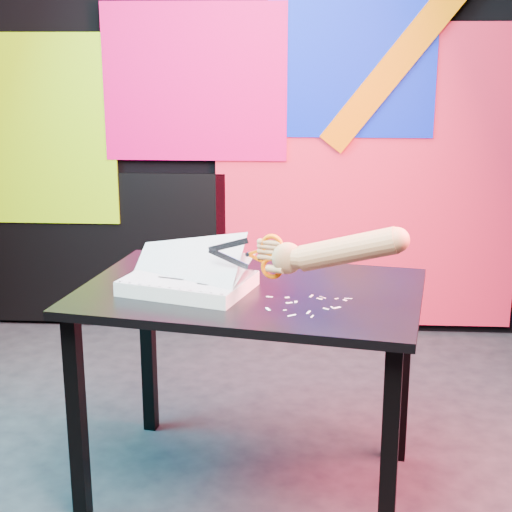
{
  "coord_description": "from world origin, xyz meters",
  "views": [
    {
      "loc": [
        0.32,
        -2.63,
        1.56
      ],
      "look_at": [
        0.16,
        -0.13,
        0.87
      ],
      "focal_mm": 55.0,
      "sensor_mm": 36.0,
      "label": 1
    }
  ],
  "objects": [
    {
      "name": "room",
      "position": [
        0.0,
        0.0,
        1.35
      ],
      "size": [
        3.01,
        3.01,
        2.71
      ],
      "color": "black",
      "rests_on": "ground"
    },
    {
      "name": "backdrop",
      "position": [
        0.06,
        1.46,
        0.96
      ],
      "size": [
        2.88,
        0.05,
        2.08
      ],
      "color": "red",
      "rests_on": "ground"
    },
    {
      "name": "paper_clippings",
      "position": [
        0.34,
        -0.26,
        0.75
      ],
      "size": [
        0.28,
        0.22,
        0.0
      ],
      "color": "white",
      "rests_on": "work_table"
    },
    {
      "name": "work_table",
      "position": [
        0.14,
        -0.11,
        0.65
      ],
      "size": [
        1.26,
        0.95,
        0.75
      ],
      "rotation": [
        0.0,
        0.0,
        -0.18
      ],
      "color": "black",
      "rests_on": "ground"
    },
    {
      "name": "hand_forearm",
      "position": [
        0.42,
        -0.31,
        0.94
      ],
      "size": [
        0.45,
        0.19,
        0.18
      ],
      "rotation": [
        0.0,
        0.0,
        -0.32
      ],
      "color": "#9C724E",
      "rests_on": "work_table"
    },
    {
      "name": "scissors",
      "position": [
        0.2,
        -0.24,
        0.9
      ],
      "size": [
        0.25,
        0.09,
        0.15
      ],
      "rotation": [
        0.0,
        0.0,
        -0.32
      ],
      "color": "silver",
      "rests_on": "printout_stack"
    },
    {
      "name": "printout_stack",
      "position": [
        -0.07,
        -0.14,
        0.78
      ],
      "size": [
        0.47,
        0.4,
        0.21
      ],
      "rotation": [
        0.0,
        0.0,
        -0.3
      ],
      "color": "white",
      "rests_on": "work_table"
    }
  ]
}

